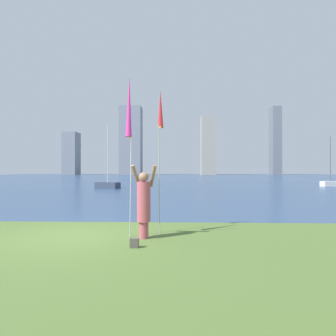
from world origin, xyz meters
name	(u,v)px	position (x,y,z in m)	size (l,w,h in m)	color
ground	(164,179)	(0.00, 50.95, -0.06)	(120.00, 138.00, 0.12)	#4C662D
person	(144,202)	(1.91, -0.27, 0.91)	(0.68, 0.50, 1.84)	#B24C59
kite_flag_left	(129,109)	(1.54, -0.30, 3.24)	(0.16, 0.53, 4.09)	#B2B2B7
kite_flag_right	(160,113)	(2.27, 0.52, 3.28)	(0.16, 1.02, 3.90)	#B2B2B7
bag	(134,243)	(1.80, -1.20, 0.10)	(0.19, 0.12, 0.21)	#4C4742
sailboat_0	(108,185)	(-3.85, 20.34, 0.34)	(2.45, 1.69, 5.96)	#333D51
sailboat_4	(330,183)	(18.67, 24.76, 0.32)	(2.20, 1.34, 5.26)	white
skyline_tower_0	(71,154)	(-35.94, 100.85, 7.59)	(4.85, 6.39, 15.19)	gray
skyline_tower_1	(131,141)	(-14.55, 102.10, 12.23)	(7.69, 6.72, 24.46)	gray
skyline_tower_2	(208,145)	(12.93, 99.61, 10.31)	(4.83, 7.71, 20.62)	gray
skyline_tower_3	(275,141)	(37.22, 102.55, 12.06)	(3.15, 5.21, 24.12)	slate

